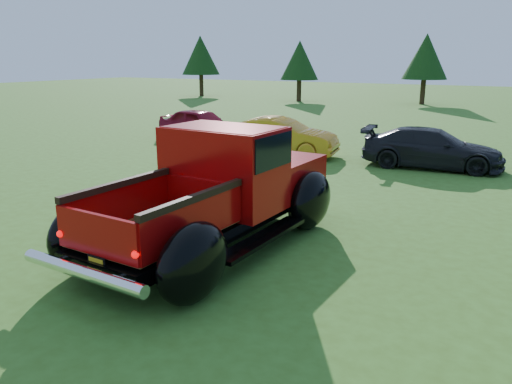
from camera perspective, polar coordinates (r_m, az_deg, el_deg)
name	(u,v)px	position (r m, az deg, el deg)	size (l,w,h in m)	color
ground	(240,245)	(9.17, -1.88, -6.06)	(120.00, 120.00, 0.00)	#385E1A
tree_far_west	(201,55)	(45.72, -6.35, 15.27)	(3.33, 3.33, 5.20)	#332114
tree_west	(300,60)	(39.86, 5.01, 14.75)	(2.94, 2.94, 4.60)	#332114
tree_mid_left	(426,57)	(39.03, 18.82, 14.43)	(3.20, 3.20, 5.00)	#332114
pickup_truck	(225,187)	(9.15, -3.57, 0.54)	(2.92, 5.84, 2.13)	black
show_car_red	(201,125)	(20.83, -6.34, 7.67)	(1.53, 3.81, 1.30)	maroon
show_car_yellow	(280,137)	(17.42, 2.76, 6.32)	(1.39, 3.97, 1.31)	orange
show_car_grey	(432,148)	(16.37, 19.46, 4.75)	(1.71, 4.20, 1.22)	black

